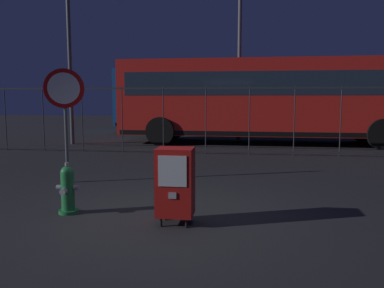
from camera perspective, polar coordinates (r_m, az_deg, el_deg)
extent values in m
plane|color=#262628|center=(5.70, -4.71, -10.38)|extent=(60.00, 60.00, 0.00)
cylinder|color=#1E7238|center=(6.12, -17.35, -9.24)|extent=(0.28, 0.28, 0.05)
cylinder|color=#1E7238|center=(6.04, -17.45, -6.50)|extent=(0.19, 0.19, 0.55)
sphere|color=#1E7238|center=(5.99, -17.54, -3.94)|extent=(0.19, 0.19, 0.19)
cylinder|color=gray|center=(5.97, -17.58, -2.81)|extent=(0.06, 0.06, 0.05)
cylinder|color=gray|center=(5.92, -18.02, -6.53)|extent=(0.09, 0.08, 0.09)
cylinder|color=gray|center=(6.09, -18.58, -5.92)|extent=(0.07, 0.07, 0.07)
cylinder|color=gray|center=(5.98, -16.33, -6.07)|extent=(0.07, 0.07, 0.07)
cylinder|color=black|center=(5.27, -4.50, -11.14)|extent=(0.04, 0.04, 0.12)
cylinder|color=black|center=(5.21, -0.82, -11.33)|extent=(0.04, 0.04, 0.12)
cylinder|color=black|center=(5.53, -3.88, -10.27)|extent=(0.04, 0.04, 0.12)
cylinder|color=black|center=(5.48, -0.37, -10.43)|extent=(0.04, 0.04, 0.12)
cube|color=#9E1411|center=(5.24, -2.42, -5.46)|extent=(0.48, 0.40, 0.90)
cube|color=#B2B7BF|center=(5.01, -2.85, -3.94)|extent=(0.36, 0.01, 0.40)
cube|color=gray|center=(5.07, -2.84, -7.44)|extent=(0.10, 0.02, 0.08)
cylinder|color=#4C4F54|center=(8.11, -17.69, 2.33)|extent=(0.06, 0.06, 2.20)
cylinder|color=red|center=(8.07, -17.94, 7.64)|extent=(0.71, 0.31, 0.76)
cylinder|color=white|center=(8.06, -17.98, 7.64)|extent=(0.56, 0.23, 0.60)
cube|color=#2D2D33|center=(11.78, 2.01, 8.05)|extent=(18.00, 0.04, 0.05)
cube|color=#2D2D33|center=(11.88, 1.97, -0.91)|extent=(18.00, 0.04, 0.05)
cylinder|color=#2D2D33|center=(13.99, -25.26, 3.31)|extent=(0.03, 0.03, 2.00)
cylinder|color=#2D2D33|center=(13.33, -20.62, 3.39)|extent=(0.03, 0.03, 2.00)
cylinder|color=#2D2D33|center=(12.77, -15.53, 3.44)|extent=(0.03, 0.03, 2.00)
cylinder|color=#2D2D33|center=(12.32, -10.02, 3.47)|extent=(0.03, 0.03, 2.00)
cylinder|color=#2D2D33|center=(11.99, -4.15, 3.47)|extent=(0.03, 0.03, 2.00)
cylinder|color=#2D2D33|center=(11.79, 1.99, 3.43)|extent=(0.03, 0.03, 2.00)
cylinder|color=#2D2D33|center=(11.73, 8.26, 3.35)|extent=(0.03, 0.03, 2.00)
cylinder|color=#2D2D33|center=(11.81, 14.52, 3.23)|extent=(0.03, 0.03, 2.00)
cylinder|color=#2D2D33|center=(12.03, 20.62, 3.07)|extent=(0.03, 0.03, 2.00)
cube|color=red|center=(14.73, 10.66, 6.60)|extent=(10.53, 2.62, 2.65)
cube|color=#1E2838|center=(14.74, 10.70, 8.46)|extent=(9.90, 2.64, 0.80)
cube|color=black|center=(14.78, 10.56, 1.85)|extent=(10.32, 2.63, 0.16)
cylinder|color=black|center=(14.16, 25.78, 1.29)|extent=(1.00, 0.29, 1.00)
cylinder|color=black|center=(16.56, 23.23, 2.10)|extent=(1.00, 0.29, 1.00)
cylinder|color=black|center=(13.88, -4.60, 1.84)|extent=(1.00, 0.29, 1.00)
cylinder|color=black|center=(16.32, -2.62, 2.58)|extent=(1.00, 0.29, 1.00)
cube|color=#19519E|center=(19.03, 5.17, 6.69)|extent=(10.62, 3.08, 2.65)
cube|color=#1E2838|center=(19.03, 5.18, 8.12)|extent=(9.99, 3.06, 0.80)
cube|color=black|center=(19.06, 5.13, 3.00)|extent=(10.41, 3.07, 0.16)
cylinder|color=black|center=(18.22, 16.81, 2.73)|extent=(1.01, 0.33, 1.00)
cylinder|color=black|center=(20.67, 15.36, 3.22)|extent=(1.01, 0.33, 1.00)
cylinder|color=black|center=(18.16, -6.53, 2.96)|extent=(1.01, 0.33, 1.00)
cylinder|color=black|center=(20.61, -5.19, 3.42)|extent=(1.01, 0.33, 1.00)
cylinder|color=#4C4F54|center=(15.35, 6.86, 13.71)|extent=(0.14, 0.14, 7.11)
cylinder|color=#4C4F54|center=(15.00, -17.21, 12.36)|extent=(0.14, 0.14, 6.45)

